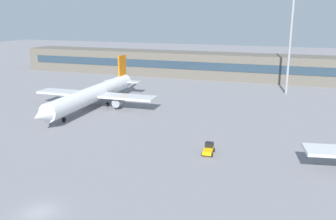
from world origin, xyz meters
The scene contains 5 objects.
ground_plane centered at (0.00, 40.00, 0.00)m, with size 400.00×400.00×0.00m, color gray.
terminal_building centered at (0.00, 100.12, 4.50)m, with size 152.96×12.13×9.00m.
airplane_mid centered at (-19.40, 46.49, 3.46)m, with size 31.86×45.84×11.34m.
baggage_tug_yellow centered at (15.05, 25.55, 0.80)m, with size 2.02×3.69×1.75m.
floodlight_tower_west centered at (26.05, 79.68, 17.31)m, with size 3.20×0.80×30.45m.
Camera 1 is at (27.71, -32.72, 23.40)m, focal length 39.50 mm.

